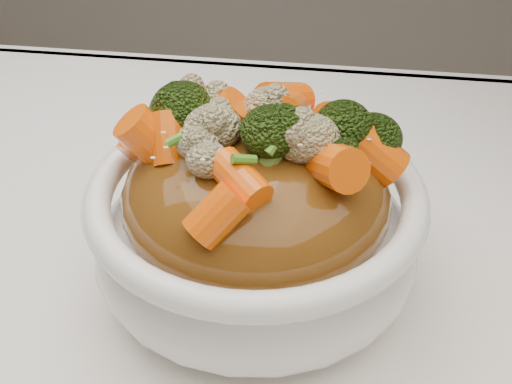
# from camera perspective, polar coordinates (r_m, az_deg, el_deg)

# --- Properties ---
(tablecloth) EXTENTS (1.20, 0.80, 0.04)m
(tablecloth) POSITION_cam_1_polar(r_m,az_deg,el_deg) (0.44, -5.41, -12.20)
(tablecloth) COLOR white
(tablecloth) RESTS_ON dining_table
(bowl) EXTENTS (0.26, 0.26, 0.09)m
(bowl) POSITION_cam_1_polar(r_m,az_deg,el_deg) (0.42, 0.00, -3.73)
(bowl) COLOR white
(bowl) RESTS_ON tablecloth
(sauce_base) EXTENTS (0.21, 0.21, 0.10)m
(sauce_base) POSITION_cam_1_polar(r_m,az_deg,el_deg) (0.40, -0.00, -0.36)
(sauce_base) COLOR brown
(sauce_base) RESTS_ON bowl
(carrots) EXTENTS (0.21, 0.21, 0.05)m
(carrots) POSITION_cam_1_polar(r_m,az_deg,el_deg) (0.36, -0.00, 7.83)
(carrots) COLOR #FF6008
(carrots) RESTS_ON sauce_base
(broccoli) EXTENTS (0.21, 0.21, 0.05)m
(broccoli) POSITION_cam_1_polar(r_m,az_deg,el_deg) (0.36, -0.00, 7.69)
(broccoli) COLOR black
(broccoli) RESTS_ON sauce_base
(cauliflower) EXTENTS (0.21, 0.21, 0.04)m
(cauliflower) POSITION_cam_1_polar(r_m,az_deg,el_deg) (0.36, -0.00, 7.40)
(cauliflower) COLOR tan
(cauliflower) RESTS_ON sauce_base
(scallions) EXTENTS (0.15, 0.15, 0.02)m
(scallions) POSITION_cam_1_polar(r_m,az_deg,el_deg) (0.36, 0.00, 7.97)
(scallions) COLOR #44841E
(scallions) RESTS_ON sauce_base
(sesame_seeds) EXTENTS (0.19, 0.19, 0.01)m
(sesame_seeds) POSITION_cam_1_polar(r_m,az_deg,el_deg) (0.36, 0.00, 7.97)
(sesame_seeds) COLOR beige
(sesame_seeds) RESTS_ON sauce_base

